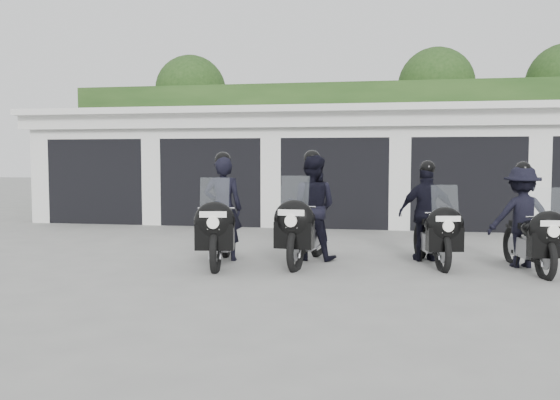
% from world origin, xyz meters
% --- Properties ---
extents(ground, '(80.00, 80.00, 0.00)m').
position_xyz_m(ground, '(0.00, 0.00, 0.00)').
color(ground, gray).
rests_on(ground, ground).
extents(garage_block, '(16.40, 6.80, 2.96)m').
position_xyz_m(garage_block, '(-0.00, 8.06, 1.42)').
color(garage_block, white).
rests_on(garage_block, ground).
extents(background_vegetation, '(20.00, 3.90, 5.80)m').
position_xyz_m(background_vegetation, '(0.37, 12.92, 2.77)').
color(background_vegetation, '#1D3A15').
rests_on(background_vegetation, ground).
extents(police_bike_a, '(0.85, 2.13, 1.87)m').
position_xyz_m(police_bike_a, '(-1.37, 0.39, 0.74)').
color(police_bike_a, black).
rests_on(police_bike_a, ground).
extents(police_bike_b, '(0.93, 2.18, 1.90)m').
position_xyz_m(police_bike_b, '(-0.00, 0.84, 0.80)').
color(police_bike_b, black).
rests_on(police_bike_b, ground).
extents(police_bike_c, '(1.02, 1.96, 1.72)m').
position_xyz_m(police_bike_c, '(1.95, 1.08, 0.73)').
color(police_bike_c, black).
rests_on(police_bike_c, ground).
extents(police_bike_d, '(1.09, 1.95, 1.71)m').
position_xyz_m(police_bike_d, '(3.36, 0.78, 0.73)').
color(police_bike_d, black).
rests_on(police_bike_d, ground).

